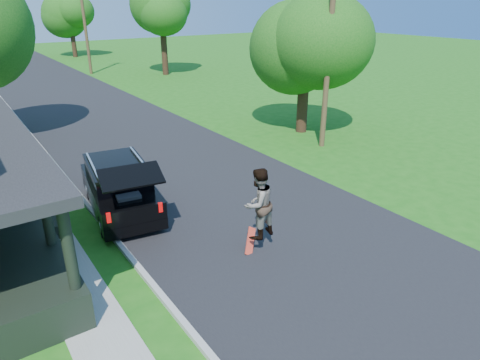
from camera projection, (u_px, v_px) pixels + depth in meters
ground at (322, 264)px, 11.18m from camera, size 140.00×140.00×0.00m
street at (91, 112)px, 26.33m from camera, size 8.00×120.00×0.02m
curb at (19, 122)px, 24.21m from camera, size 0.15×120.00×0.12m
black_suv at (120, 188)px, 13.68m from camera, size 2.43×4.90×2.19m
skateboarder at (258, 204)px, 11.23m from camera, size 1.07×0.90×1.96m
skateboard at (250, 242)px, 11.78m from camera, size 0.64×0.55×0.62m
tree_right_near at (305, 38)px, 20.64m from camera, size 5.81×5.47×7.27m
tree_right_mid at (161, 6)px, 37.13m from camera, size 5.99×6.09×8.69m
tree_right_far at (69, 11)px, 49.47m from camera, size 6.36×6.54×7.89m
utility_pole_near at (329, 48)px, 18.51m from camera, size 1.55×0.40×8.61m
utility_pole_far at (84, 19)px, 37.98m from camera, size 1.69×0.29×9.27m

